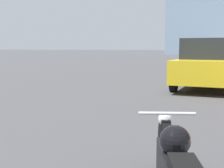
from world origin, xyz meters
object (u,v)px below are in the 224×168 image
object	(u,v)px
parked_car_black	(213,56)
parked_car_red	(214,53)
parked_car_white	(217,51)
parked_car_yellow	(206,64)
parked_car_green	(217,52)

from	to	relation	value
parked_car_black	parked_car_red	distance (m)	11.38
parked_car_black	parked_car_white	distance (m)	34.94
parked_car_black	parked_car_red	bearing A→B (deg)	93.49
parked_car_white	parked_car_yellow	bearing A→B (deg)	-87.66
parked_car_yellow	parked_car_white	size ratio (longest dim) A/B	1.06
parked_car_yellow	parked_car_black	bearing A→B (deg)	94.07
parked_car_red	parked_car_green	xyz separation A→B (m)	(0.08, 11.66, -0.01)
parked_car_green	parked_car_white	xyz separation A→B (m)	(-0.11, 11.90, 0.05)
parked_car_red	parked_car_green	size ratio (longest dim) A/B	0.95
parked_car_red	parked_car_white	size ratio (longest dim) A/B	1.05
parked_car_red	parked_car_white	world-z (taller)	parked_car_white
parked_car_yellow	parked_car_white	xyz separation A→B (m)	(-0.30, 47.01, 0.02)
parked_car_yellow	parked_car_black	world-z (taller)	parked_car_yellow
parked_car_yellow	parked_car_white	bearing A→B (deg)	94.00
parked_car_green	parked_car_black	bearing A→B (deg)	-95.29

